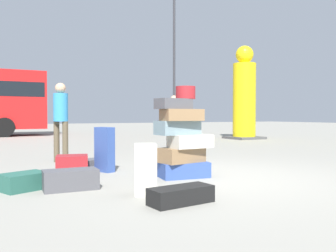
{
  "coord_description": "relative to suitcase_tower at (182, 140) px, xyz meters",
  "views": [
    {
      "loc": [
        -3.34,
        -4.58,
        0.99
      ],
      "look_at": [
        -0.5,
        0.82,
        0.81
      ],
      "focal_mm": 37.6,
      "sensor_mm": 36.0,
      "label": 1
    }
  ],
  "objects": [
    {
      "name": "suitcase_maroon_foreground_near",
      "position": [
        -1.46,
        1.25,
        -0.45
      ],
      "size": [
        0.61,
        0.53,
        0.31
      ],
      "primitive_type": "cube",
      "rotation": [
        0.0,
        0.0,
        -0.24
      ],
      "color": "maroon",
      "rests_on": "ground"
    },
    {
      "name": "suitcase_teal_right_side",
      "position": [
        -2.34,
        0.18,
        -0.49
      ],
      "size": [
        0.68,
        0.59,
        0.23
      ],
      "primitive_type": "cube",
      "rotation": [
        0.0,
        0.0,
        0.4
      ],
      "color": "#26594C",
      "rests_on": "ground"
    },
    {
      "name": "suitcase_charcoal_foreground_far",
      "position": [
        -1.0,
        1.72,
        -0.52
      ],
      "size": [
        0.79,
        0.57,
        0.16
      ],
      "primitive_type": "cube",
      "rotation": [
        0.0,
        0.0,
        0.27
      ],
      "color": "#4C4C51",
      "rests_on": "ground"
    },
    {
      "name": "suitcase_tower",
      "position": [
        0.0,
        0.0,
        0.0
      ],
      "size": [
        0.91,
        0.55,
        1.46
      ],
      "color": "#334F99",
      "rests_on": "ground"
    },
    {
      "name": "lamp_post",
      "position": [
        5.47,
        10.24,
        3.88
      ],
      "size": [
        0.36,
        0.36,
        7.01
      ],
      "color": "#333338",
      "rests_on": "ground"
    },
    {
      "name": "yellow_dummy_statue",
      "position": [
        7.06,
        6.91,
        1.15
      ],
      "size": [
        1.35,
        1.35,
        3.95
      ],
      "color": "yellow",
      "rests_on": "ground"
    },
    {
      "name": "person_tourist_with_camera",
      "position": [
        -1.35,
        2.79,
        0.4
      ],
      "size": [
        0.3,
        0.3,
        1.68
      ],
      "rotation": [
        0.0,
        0.0,
        -0.83
      ],
      "color": "brown",
      "rests_on": "ground"
    },
    {
      "name": "suitcase_navy_behind_tower",
      "position": [
        -0.92,
        1.15,
        -0.21
      ],
      "size": [
        0.29,
        0.41,
        0.79
      ],
      "primitive_type": "cube",
      "rotation": [
        0.0,
        0.0,
        0.38
      ],
      "color": "#334F99",
      "rests_on": "ground"
    },
    {
      "name": "person_bearded_onlooker",
      "position": [
        2.62,
        5.04,
        0.37
      ],
      "size": [
        0.3,
        0.34,
        1.64
      ],
      "rotation": [
        0.0,
        0.0,
        -1.77
      ],
      "color": "#3F334C",
      "rests_on": "ground"
    },
    {
      "name": "suitcase_charcoal_left_side",
      "position": [
        -1.78,
        -0.1,
        -0.47
      ],
      "size": [
        0.72,
        0.4,
        0.27
      ],
      "primitive_type": "cube",
      "rotation": [
        0.0,
        0.0,
        -0.05
      ],
      "color": "#4C4C51",
      "rests_on": "ground"
    },
    {
      "name": "suitcase_black_white_trunk",
      "position": [
        -0.85,
        -1.44,
        -0.51
      ],
      "size": [
        0.77,
        0.39,
        0.19
      ],
      "primitive_type": "cube",
      "rotation": [
        0.0,
        0.0,
        0.11
      ],
      "color": "black",
      "rests_on": "ground"
    },
    {
      "name": "ground_plane",
      "position": [
        0.53,
        -0.27,
        -0.6
      ],
      "size": [
        80.0,
        80.0,
        0.0
      ],
      "primitive_type": "plane",
      "color": "gray"
    },
    {
      "name": "suitcase_cream_upright_blue",
      "position": [
        -1.0,
        -0.81,
        -0.29
      ],
      "size": [
        0.38,
        0.41,
        0.64
      ],
      "primitive_type": "cube",
      "rotation": [
        0.0,
        0.0,
        -0.39
      ],
      "color": "beige",
      "rests_on": "ground"
    }
  ]
}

